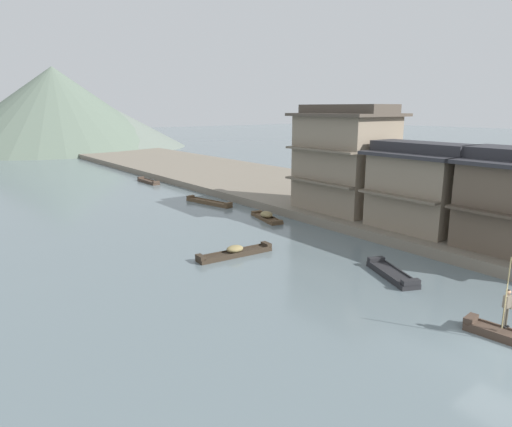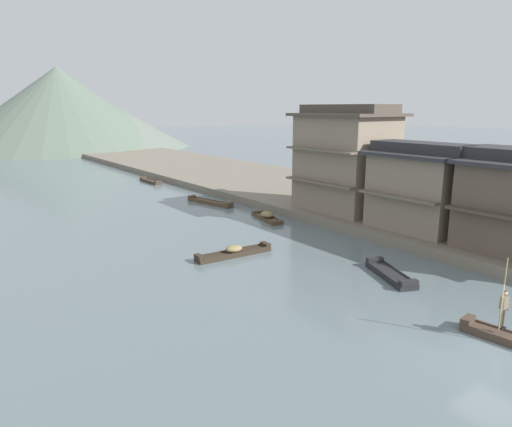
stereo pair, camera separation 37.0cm
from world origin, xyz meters
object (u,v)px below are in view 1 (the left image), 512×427
(boatman_person, at_px, (507,304))
(boat_moored_far, at_px, (235,252))
(boat_moored_second, at_px, (392,274))
(house_waterfront_tall, at_px, (345,159))
(house_waterfront_second, at_px, (419,187))
(boat_moored_nearest, at_px, (148,181))
(boat_moored_third, at_px, (209,202))
(boat_midriver_drifting, at_px, (266,217))

(boatman_person, bearing_deg, boat_moored_far, 99.91)
(boat_moored_second, distance_m, house_waterfront_tall, 15.10)
(boatman_person, relative_size, house_waterfront_second, 0.43)
(boat_moored_second, height_order, boat_moored_far, boat_moored_far)
(boat_moored_nearest, bearing_deg, boat_moored_third, -92.47)
(boat_moored_second, xyz_separation_m, boat_midriver_drifting, (2.72, 14.71, 0.07))
(house_waterfront_tall, bearing_deg, boatman_person, -119.99)
(boat_moored_second, bearing_deg, boat_midriver_drifting, 79.52)
(boat_moored_second, height_order, house_waterfront_tall, house_waterfront_tall)
(boat_moored_third, bearing_deg, boat_moored_second, -95.37)
(boat_moored_nearest, distance_m, boat_moored_far, 31.47)
(boat_moored_third, height_order, house_waterfront_tall, house_waterfront_tall)
(boatman_person, distance_m, boat_midriver_drifting, 22.36)
(boatman_person, bearing_deg, house_waterfront_second, 47.23)
(house_waterfront_second, bearing_deg, boatman_person, -132.77)
(boat_moored_second, relative_size, house_waterfront_second, 0.59)
(boat_moored_second, xyz_separation_m, house_waterfront_second, (7.97, 3.94, 3.55))
(boatman_person, xyz_separation_m, boat_moored_third, (4.38, 30.21, -1.38))
(boatman_person, height_order, boat_moored_third, boatman_person)
(boat_moored_far, bearing_deg, boatman_person, -80.09)
(boatman_person, xyz_separation_m, boat_moored_nearest, (5.06, 45.88, -1.38))
(house_waterfront_second, relative_size, house_waterfront_tall, 0.80)
(boat_moored_third, distance_m, house_waterfront_tall, 14.12)
(house_waterfront_tall, bearing_deg, boat_moored_second, -126.49)
(house_waterfront_second, bearing_deg, boat_moored_far, 161.18)
(house_waterfront_tall, bearing_deg, boat_midriver_drifting, 150.97)
(boat_moored_nearest, height_order, boat_moored_third, boat_moored_nearest)
(boat_moored_nearest, xyz_separation_m, house_waterfront_second, (5.12, -34.88, 3.56))
(boat_moored_nearest, relative_size, house_waterfront_second, 0.69)
(boat_moored_nearest, height_order, house_waterfront_second, house_waterfront_second)
(boat_moored_third, bearing_deg, boatman_person, -98.26)
(boat_moored_far, distance_m, boat_midriver_drifting, 9.94)
(boatman_person, relative_size, boat_midriver_drifting, 0.70)
(boatman_person, height_order, boat_moored_second, boatman_person)
(boat_moored_nearest, relative_size, boat_midriver_drifting, 1.12)
(boat_moored_nearest, height_order, boat_moored_second, boat_moored_second)
(boat_moored_nearest, bearing_deg, house_waterfront_tall, -78.30)
(boat_moored_second, height_order, boat_midriver_drifting, boat_midriver_drifting)
(boat_midriver_drifting, bearing_deg, boat_moored_third, 93.70)
(boat_moored_third, height_order, boat_moored_far, boat_moored_far)
(boat_moored_far, relative_size, boat_midriver_drifting, 1.21)
(boat_midriver_drifting, xyz_separation_m, house_waterfront_tall, (5.79, -3.21, 4.77))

